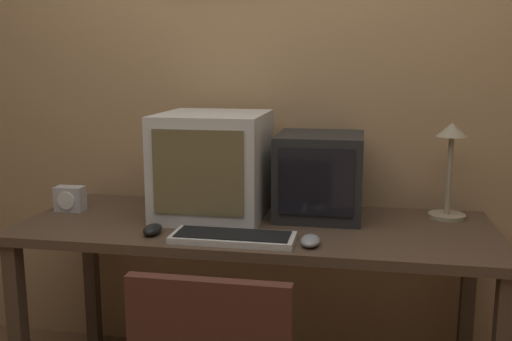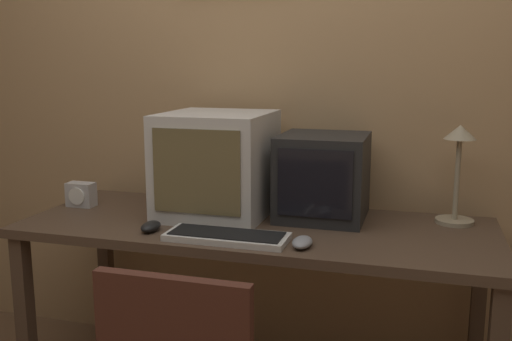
# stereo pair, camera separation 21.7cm
# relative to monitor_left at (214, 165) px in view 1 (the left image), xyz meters

# --- Properties ---
(wall_back) EXTENTS (8.00, 0.08, 2.60)m
(wall_back) POSITION_rel_monitor_left_xyz_m (0.19, 0.34, 0.34)
(wall_back) COLOR tan
(wall_back) RESTS_ON ground_plane
(desk) EXTENTS (1.81, 0.69, 0.75)m
(desk) POSITION_rel_monitor_left_xyz_m (0.19, -0.09, -0.29)
(desk) COLOR #4C3828
(desk) RESTS_ON ground_plane
(monitor_left) EXTENTS (0.42, 0.46, 0.42)m
(monitor_left) POSITION_rel_monitor_left_xyz_m (0.00, 0.00, 0.00)
(monitor_left) COLOR beige
(monitor_left) RESTS_ON desk
(monitor_right) EXTENTS (0.34, 0.36, 0.33)m
(monitor_right) POSITION_rel_monitor_left_xyz_m (0.42, 0.07, -0.04)
(monitor_right) COLOR black
(monitor_right) RESTS_ON desk
(keyboard_main) EXTENTS (0.43, 0.16, 0.03)m
(keyboard_main) POSITION_rel_monitor_left_xyz_m (0.15, -0.33, -0.20)
(keyboard_main) COLOR beige
(keyboard_main) RESTS_ON desk
(mouse_near_keyboard) EXTENTS (0.07, 0.12, 0.03)m
(mouse_near_keyboard) POSITION_rel_monitor_left_xyz_m (0.42, -0.33, -0.19)
(mouse_near_keyboard) COLOR gray
(mouse_near_keyboard) RESTS_ON desk
(mouse_far_corner) EXTENTS (0.06, 0.11, 0.04)m
(mouse_far_corner) POSITION_rel_monitor_left_xyz_m (-0.15, -0.31, -0.19)
(mouse_far_corner) COLOR black
(mouse_far_corner) RESTS_ON desk
(desk_clock) EXTENTS (0.12, 0.07, 0.10)m
(desk_clock) POSITION_rel_monitor_left_xyz_m (-0.61, -0.05, -0.16)
(desk_clock) COLOR #B7B2AD
(desk_clock) RESTS_ON desk
(desk_lamp) EXTENTS (0.15, 0.15, 0.38)m
(desk_lamp) POSITION_rel_monitor_left_xyz_m (0.93, 0.12, 0.04)
(desk_lamp) COLOR tan
(desk_lamp) RESTS_ON desk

